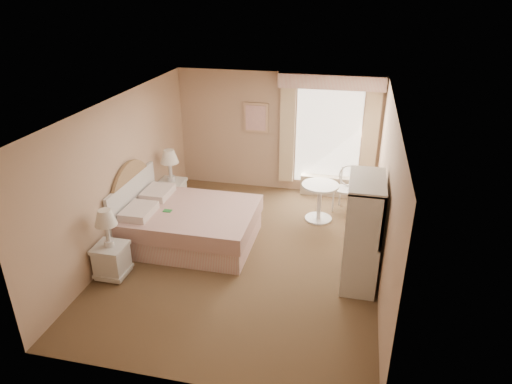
% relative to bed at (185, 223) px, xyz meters
% --- Properties ---
extents(room, '(4.21, 5.51, 2.51)m').
position_rel_bed_xyz_m(room, '(1.12, -0.17, 0.89)').
color(room, brown).
rests_on(room, ground).
extents(window, '(2.05, 0.22, 2.51)m').
position_rel_bed_xyz_m(window, '(2.17, 2.48, 0.98)').
color(window, white).
rests_on(window, room).
extents(framed_art, '(0.52, 0.04, 0.62)m').
position_rel_bed_xyz_m(framed_art, '(0.67, 2.54, 1.19)').
color(framed_art, tan).
rests_on(framed_art, room).
extents(bed, '(2.15, 1.69, 1.49)m').
position_rel_bed_xyz_m(bed, '(0.00, 0.00, 0.00)').
color(bed, tan).
rests_on(bed, room).
extents(nightstand_near, '(0.46, 0.46, 1.11)m').
position_rel_bed_xyz_m(nightstand_near, '(-0.72, -1.21, 0.06)').
color(nightstand_near, silver).
rests_on(nightstand_near, room).
extents(nightstand_far, '(0.49, 0.49, 1.19)m').
position_rel_bed_xyz_m(nightstand_far, '(-0.72, 1.19, 0.09)').
color(nightstand_far, silver).
rests_on(nightstand_far, room).
extents(round_table, '(0.68, 0.68, 0.72)m').
position_rel_bed_xyz_m(round_table, '(2.16, 1.32, 0.12)').
color(round_table, silver).
rests_on(round_table, room).
extents(cafe_chair, '(0.56, 0.56, 0.90)m').
position_rel_bed_xyz_m(cafe_chair, '(2.63, 1.85, 0.16)').
color(cafe_chair, silver).
rests_on(cafe_chair, room).
extents(armoire, '(0.50, 0.99, 1.65)m').
position_rel_bed_xyz_m(armoire, '(2.93, -0.49, 0.33)').
color(armoire, silver).
rests_on(armoire, room).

